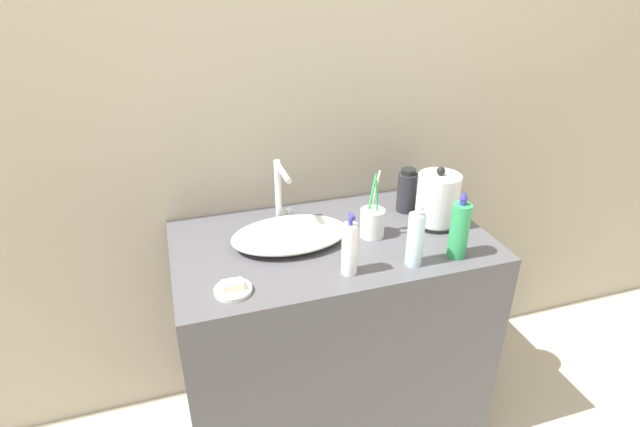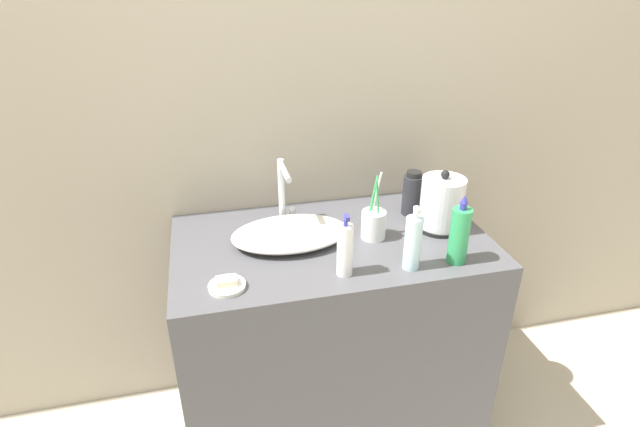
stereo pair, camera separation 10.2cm
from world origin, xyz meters
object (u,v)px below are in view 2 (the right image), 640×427
object	(u,v)px
toothbrush_cup	(374,224)
shampoo_bottle	(412,194)
hand_cream_bottle	(345,250)
faucet	(284,188)
lotion_bottle	(413,243)
electric_kettle	(441,205)
mouthwash_bottle	(459,235)

from	to	relation	value
toothbrush_cup	shampoo_bottle	size ratio (longest dim) A/B	1.40
shampoo_bottle	hand_cream_bottle	distance (m)	0.46
faucet	lotion_bottle	xyz separation A→B (m)	(0.31, -0.36, -0.04)
faucet	shampoo_bottle	world-z (taller)	faucet
hand_cream_bottle	electric_kettle	bearing A→B (deg)	26.32
lotion_bottle	electric_kettle	bearing A→B (deg)	47.48
toothbrush_cup	hand_cream_bottle	world-z (taller)	toothbrush_cup
lotion_bottle	mouthwash_bottle	distance (m)	0.15
hand_cream_bottle	lotion_bottle	bearing A→B (deg)	-3.97
shampoo_bottle	mouthwash_bottle	world-z (taller)	mouthwash_bottle
faucet	mouthwash_bottle	world-z (taller)	faucet
lotion_bottle	shampoo_bottle	bearing A→B (deg)	67.32
faucet	mouthwash_bottle	distance (m)	0.58
toothbrush_cup	mouthwash_bottle	xyz separation A→B (m)	(0.20, -0.19, 0.04)
toothbrush_cup	shampoo_bottle	xyz separation A→B (m)	(0.19, 0.13, 0.03)
electric_kettle	lotion_bottle	distance (m)	0.28
hand_cream_bottle	toothbrush_cup	bearing A→B (deg)	50.76
shampoo_bottle	electric_kettle	bearing A→B (deg)	-67.83
lotion_bottle	mouthwash_bottle	world-z (taller)	mouthwash_bottle
faucet	lotion_bottle	world-z (taller)	faucet
electric_kettle	toothbrush_cup	xyz separation A→B (m)	(-0.24, -0.01, -0.03)
shampoo_bottle	mouthwash_bottle	size ratio (longest dim) A/B	0.73
shampoo_bottle	mouthwash_bottle	bearing A→B (deg)	-88.58
faucet	hand_cream_bottle	xyz separation A→B (m)	(0.11, -0.35, -0.05)
electric_kettle	hand_cream_bottle	bearing A→B (deg)	-153.68
mouthwash_bottle	lotion_bottle	bearing A→B (deg)	-179.69
faucet	shampoo_bottle	distance (m)	0.45
electric_kettle	hand_cream_bottle	size ratio (longest dim) A/B	1.08
faucet	shampoo_bottle	size ratio (longest dim) A/B	1.40
lotion_bottle	shampoo_bottle	distance (m)	0.36
shampoo_bottle	hand_cream_bottle	xyz separation A→B (m)	(-0.34, -0.31, 0.00)
mouthwash_bottle	faucet	bearing A→B (deg)	141.60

